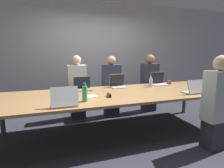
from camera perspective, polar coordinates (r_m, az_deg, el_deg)
The scene contains 17 objects.
ground_plane at distance 3.39m, azimuth 1.45°, elevation -15.45°, with size 24.00×24.00×0.00m, color #2D2D38.
curtain_wall at distance 4.77m, azimuth -5.78°, elevation 9.28°, with size 12.00×0.06×2.80m.
conference_table at distance 3.15m, azimuth 1.50°, elevation -3.77°, with size 4.30×1.41×0.75m.
laptop_far_right at distance 4.10m, azimuth 14.91°, elevation 0.92°, with size 0.34×0.27×0.28m.
person_far_right at distance 4.50m, azimuth 12.09°, elevation 0.08°, with size 0.40×0.24×1.43m.
cup_far_right at distance 4.25m, azimuth 18.17°, elevation 0.50°, with size 0.09×0.09×0.08m.
bottle_far_right at distance 3.80m, azimuth 12.53°, elevation 0.54°, with size 0.07×0.07×0.22m.
laptop_near_right at distance 3.41m, azimuth 25.19°, elevation -1.64°, with size 0.33×0.25×0.25m.
person_near_right at distance 3.07m, azimuth 31.15°, elevation -5.73°, with size 0.40×0.24×1.43m.
laptop_far_midleft at distance 3.45m, azimuth -9.63°, elevation -0.65°, with size 0.32×0.25×0.25m.
person_far_midleft at distance 3.97m, azimuth -11.25°, elevation -1.36°, with size 0.40×0.24×1.41m.
laptop_far_center at distance 3.66m, azimuth 1.89°, elevation 0.15°, with size 0.32×0.26×0.27m.
person_far_center at distance 4.03m, azimuth -0.21°, elevation -1.15°, with size 0.40×0.24×1.40m.
laptop_near_left at distance 2.43m, azimuth -15.23°, elevation -5.26°, with size 0.35×0.27×0.27m.
bottle_near_left at distance 2.60m, azimuth -8.87°, elevation -3.07°, with size 0.08×0.08×0.28m.
stapler at distance 2.87m, azimuth -0.96°, elevation -3.69°, with size 0.06×0.15×0.05m.
notebook at distance 2.86m, azimuth -7.01°, elevation -4.12°, with size 0.25×0.22×0.02m.
Camera 1 is at (-1.04, -2.88, 1.46)m, focal length 28.00 mm.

